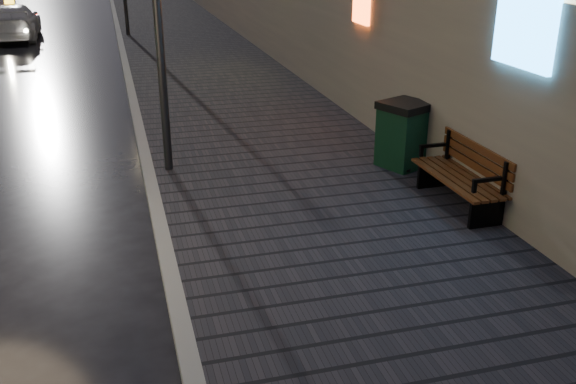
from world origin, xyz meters
name	(u,v)px	position (x,y,z in m)	size (l,w,h in m)	color
sidewalk	(183,38)	(3.90, 21.00, 0.07)	(4.60, 58.00, 0.15)	black
curb	(120,41)	(1.50, 21.00, 0.07)	(0.20, 58.00, 0.15)	slate
bench	(464,175)	(5.92, 3.23, 0.63)	(0.66, 1.87, 0.95)	black
trash_bin	(404,134)	(5.80, 5.06, 0.73)	(0.98, 0.98, 1.14)	black
taxi_mid	(12,22)	(-2.47, 23.00, 0.67)	(1.88, 4.63, 1.34)	silver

